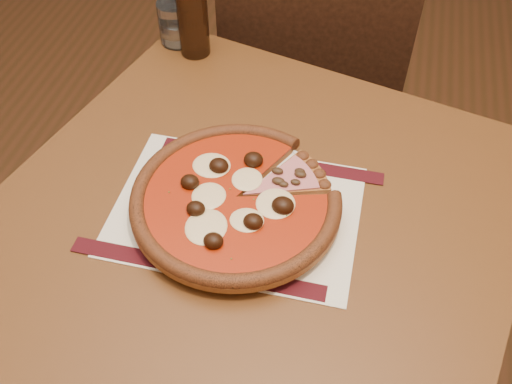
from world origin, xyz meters
TOP-DOWN VIEW (x-y plane):
  - table at (0.68, -0.63)m, footprint 0.97×0.97m
  - chair_far at (0.68, 0.01)m, footprint 0.45×0.45m
  - placemat at (0.66, -0.63)m, footprint 0.38×0.28m
  - plate at (0.66, -0.63)m, footprint 0.30×0.30m
  - pizza at (0.66, -0.63)m, footprint 0.33×0.33m
  - ham_slice at (0.73, -0.57)m, footprint 0.13×0.12m
  - water_glass at (0.42, -0.21)m, footprint 0.10×0.10m
  - bottle at (0.46, -0.24)m, footprint 0.06×0.06m

SIDE VIEW (x-z plane):
  - chair_far at x=0.68m, z-range 0.06..0.98m
  - table at x=0.68m, z-range 0.27..1.02m
  - placemat at x=0.66m, z-range 0.75..0.75m
  - plate at x=0.66m, z-range 0.75..0.77m
  - ham_slice at x=0.73m, z-range 0.77..0.79m
  - pizza at x=0.66m, z-range 0.76..0.80m
  - water_glass at x=0.42m, z-range 0.75..0.84m
  - bottle at x=0.46m, z-range 0.73..0.93m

